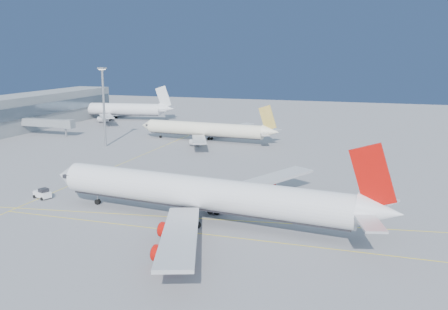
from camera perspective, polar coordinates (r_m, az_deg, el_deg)
ground at (r=108.60m, az=-2.01°, el=-6.27°), size 500.00×500.00×0.00m
terminal at (r=237.43m, az=-21.63°, el=4.62°), size 18.40×110.00×15.00m
jet_bridge at (r=214.15m, az=-19.24°, el=3.46°), size 23.60×3.60×6.90m
taxiway_lines at (r=119.65m, az=-7.64°, el=-4.65°), size 118.86×140.00×0.02m
airliner_virgin at (r=99.88m, az=-2.01°, el=-4.52°), size 75.38×67.30×18.60m
airliner_etihad at (r=189.74m, az=-1.92°, el=2.93°), size 57.03×52.55×14.88m
airliner_third at (r=257.81m, az=-12.65°, el=5.15°), size 64.38×58.82×17.29m
pushback_tug at (r=123.87m, az=-20.02°, el=-4.16°), size 4.87×3.86×2.47m
light_mast at (r=182.90m, az=-13.60°, el=6.09°), size 2.43×2.43×28.13m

